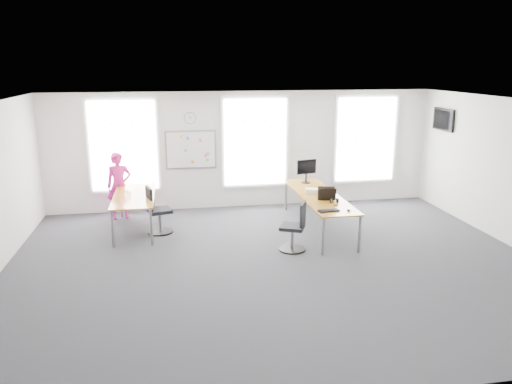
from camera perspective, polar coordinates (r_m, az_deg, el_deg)
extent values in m
plane|color=#26262B|center=(9.54, 2.19, -8.17)|extent=(10.00, 10.00, 0.00)
plane|color=white|center=(8.83, 2.38, 10.10)|extent=(10.00, 10.00, 0.00)
plane|color=white|center=(12.92, -1.44, 4.83)|extent=(10.00, 0.00, 10.00)
plane|color=white|center=(5.42, 11.27, -9.49)|extent=(10.00, 0.00, 10.00)
cube|color=white|center=(12.78, -14.91, 5.14)|extent=(1.60, 0.06, 2.20)
cube|color=white|center=(12.91, -0.11, 5.72)|extent=(1.60, 0.06, 2.20)
cube|color=white|center=(13.73, 12.39, 5.92)|extent=(1.60, 0.06, 2.20)
cube|color=#B16E19|center=(11.33, 7.18, -0.39)|extent=(0.87, 3.28, 0.03)
cylinder|color=gray|center=(9.90, 7.66, -5.05)|extent=(0.05, 0.05, 0.77)
cylinder|color=gray|center=(10.15, 11.74, -4.74)|extent=(0.05, 0.05, 0.77)
cylinder|color=gray|center=(12.81, 3.46, -0.40)|extent=(0.05, 0.05, 0.77)
cylinder|color=gray|center=(13.00, 6.70, -0.25)|extent=(0.05, 0.05, 0.77)
cube|color=#B16E19|center=(11.48, -13.77, -0.41)|extent=(0.89, 2.24, 0.03)
cylinder|color=gray|center=(10.62, -16.07, -4.09)|extent=(0.06, 0.06, 0.78)
cylinder|color=gray|center=(10.56, -11.89, -3.93)|extent=(0.06, 0.06, 0.78)
cylinder|color=gray|center=(12.64, -15.12, -1.06)|extent=(0.06, 0.06, 0.78)
cylinder|color=gray|center=(12.59, -11.61, -0.91)|extent=(0.06, 0.06, 0.78)
cylinder|color=black|center=(10.21, 4.13, -6.53)|extent=(0.54, 0.54, 0.03)
cylinder|color=gray|center=(10.13, 4.15, -5.29)|extent=(0.06, 0.06, 0.44)
cube|color=black|center=(10.05, 4.17, -4.02)|extent=(0.60, 0.60, 0.07)
cube|color=black|center=(9.93, 5.38, -2.52)|extent=(0.23, 0.42, 0.47)
cylinder|color=black|center=(11.40, -10.84, -4.47)|extent=(0.57, 0.57, 0.03)
cylinder|color=gray|center=(11.33, -10.89, -3.30)|extent=(0.07, 0.07, 0.46)
cube|color=black|center=(11.25, -10.96, -2.08)|extent=(0.59, 0.59, 0.08)
cube|color=black|center=(11.12, -12.12, -0.70)|extent=(0.17, 0.46, 0.49)
imported|color=#C51D7D|center=(12.45, -15.36, 0.69)|extent=(0.66, 0.49, 1.63)
cube|color=white|center=(12.76, -7.45, 4.81)|extent=(1.20, 0.03, 0.90)
cylinder|color=gray|center=(12.65, -7.57, 8.38)|extent=(0.30, 0.04, 0.30)
cube|color=black|center=(13.52, 20.64, 7.76)|extent=(0.06, 0.90, 0.55)
cube|color=black|center=(10.10, 8.31, -2.13)|extent=(0.46, 0.25, 0.02)
ellipsoid|color=black|center=(10.17, 10.54, -2.07)|extent=(0.08, 0.11, 0.04)
cylinder|color=black|center=(10.53, 9.09, -1.52)|extent=(0.07, 0.07, 0.01)
cylinder|color=black|center=(10.69, 8.59, -1.02)|extent=(0.04, 0.09, 0.09)
cylinder|color=black|center=(10.74, 9.29, -0.99)|extent=(0.04, 0.09, 0.09)
cylinder|color=gold|center=(10.69, 8.59, -1.02)|extent=(0.01, 0.09, 0.09)
cube|color=black|center=(10.70, 8.95, -0.75)|extent=(0.16, 0.02, 0.01)
cube|color=black|center=(10.89, 8.02, -0.14)|extent=(0.37, 0.15, 0.30)
cube|color=#FF6300|center=(10.81, 8.16, -0.31)|extent=(0.35, 0.16, 0.27)
cube|color=black|center=(10.80, 8.19, -0.28)|extent=(0.37, 0.17, 0.29)
cube|color=beige|center=(11.41, 6.52, 0.10)|extent=(0.38, 0.31, 0.11)
cylinder|color=black|center=(12.41, 5.72, 1.08)|extent=(0.22, 0.22, 0.02)
cylinder|color=black|center=(12.38, 5.73, 1.57)|extent=(0.04, 0.04, 0.22)
cube|color=black|center=(12.31, 5.79, 2.88)|extent=(0.52, 0.16, 0.35)
cube|color=black|center=(12.29, 5.81, 2.86)|extent=(0.48, 0.12, 0.31)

